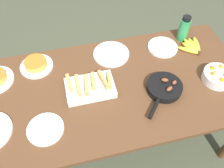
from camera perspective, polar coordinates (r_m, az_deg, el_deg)
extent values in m
plane|color=#474C38|center=(2.20, 0.00, -12.54)|extent=(14.00, 14.00, 0.00)
cube|color=brown|center=(1.58, 0.00, -1.06)|extent=(1.87, 0.90, 0.03)
cylinder|color=brown|center=(2.37, 18.64, 4.91)|extent=(0.07, 0.07, 0.71)
ellipsoid|color=yellow|center=(1.92, 19.66, 8.77)|extent=(0.08, 0.19, 0.04)
ellipsoid|color=yellow|center=(1.91, 19.09, 8.66)|extent=(0.04, 0.18, 0.03)
ellipsoid|color=yellow|center=(1.90, 18.62, 8.60)|extent=(0.09, 0.18, 0.04)
ellipsoid|color=yellow|center=(1.88, 18.46, 8.21)|extent=(0.11, 0.16, 0.04)
ellipsoid|color=yellow|center=(1.86, 17.96, 7.71)|extent=(0.15, 0.13, 0.03)
cylinder|color=#4C3819|center=(1.86, 20.19, 6.99)|extent=(0.02, 0.02, 0.04)
cube|color=silver|center=(1.53, -5.26, -0.93)|extent=(0.31, 0.20, 0.05)
cube|color=#F29E56|center=(1.51, -10.23, 0.18)|extent=(0.03, 0.12, 0.05)
cube|color=#F29E56|center=(1.50, -8.15, -0.37)|extent=(0.02, 0.16, 0.04)
cube|color=#F29E56|center=(1.50, -6.13, -0.17)|extent=(0.04, 0.15, 0.04)
cube|color=#F29E56|center=(1.51, -4.49, 0.61)|extent=(0.04, 0.13, 0.04)
cube|color=#F29E56|center=(1.51, -2.16, 0.96)|extent=(0.05, 0.14, 0.05)
cube|color=#F29E56|center=(1.51, -0.65, 0.90)|extent=(0.03, 0.11, 0.04)
cylinder|color=black|center=(1.58, 12.34, -1.25)|extent=(0.22, 0.22, 0.01)
cylinder|color=black|center=(1.56, 12.50, -0.68)|extent=(0.23, 0.23, 0.04)
cylinder|color=black|center=(1.45, 10.12, -5.79)|extent=(0.12, 0.13, 0.02)
ellipsoid|color=brown|center=(1.51, 13.66, -1.12)|extent=(0.06, 0.05, 0.03)
ellipsoid|color=brown|center=(1.56, 14.78, 0.36)|extent=(0.04, 0.04, 0.03)
ellipsoid|color=brown|center=(1.55, 12.58, 0.95)|extent=(0.05, 0.05, 0.03)
cylinder|color=white|center=(1.75, -17.66, 4.10)|extent=(0.23, 0.23, 0.02)
cylinder|color=gold|center=(1.73, -17.90, 4.76)|extent=(0.15, 0.15, 0.04)
cylinder|color=#AB7427|center=(1.72, -18.09, 5.30)|extent=(0.15, 0.15, 0.00)
cylinder|color=white|center=(1.85, 12.07, 8.66)|extent=(0.22, 0.22, 0.02)
cylinder|color=silver|center=(1.83, 12.60, 8.39)|extent=(0.05, 0.13, 0.01)
cube|color=silver|center=(1.87, 10.70, 10.10)|extent=(0.04, 0.06, 0.00)
cylinder|color=white|center=(1.76, -0.20, 7.23)|extent=(0.26, 0.26, 0.02)
cylinder|color=silver|center=(1.75, 0.65, 7.60)|extent=(0.13, 0.03, 0.01)
cube|color=silver|center=(1.73, -2.03, 6.69)|extent=(0.05, 0.03, 0.00)
cube|color=silver|center=(1.51, -25.38, -10.21)|extent=(0.06, 0.04, 0.00)
cylinder|color=white|center=(1.44, -15.71, -10.41)|extent=(0.21, 0.21, 0.02)
cylinder|color=silver|center=(1.41, -15.35, -11.27)|extent=(0.11, 0.09, 0.01)
cube|color=silver|center=(1.45, -18.49, -9.83)|extent=(0.06, 0.05, 0.00)
cylinder|color=white|center=(1.73, 24.10, 1.64)|extent=(0.20, 0.20, 0.06)
cone|color=orange|center=(1.74, 24.72, 4.13)|extent=(0.05, 0.05, 0.05)
cone|color=orange|center=(1.71, 23.12, 3.78)|extent=(0.05, 0.05, 0.04)
cone|color=orange|center=(1.67, 23.26, 2.54)|extent=(0.03, 0.04, 0.06)
cone|color=orange|center=(1.66, 24.92, 1.16)|extent=(0.05, 0.05, 0.05)
cylinder|color=#2D9351|center=(1.92, 16.85, 12.41)|extent=(0.08, 0.08, 0.17)
cylinder|color=black|center=(1.86, 17.59, 14.80)|extent=(0.06, 0.06, 0.03)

